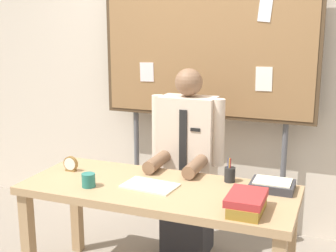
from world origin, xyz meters
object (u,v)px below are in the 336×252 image
(desk, at_px, (158,200))
(desk_clock, at_px, (71,164))
(open_notebook, at_px, (150,186))
(book_stack, at_px, (247,203))
(coffee_mug, at_px, (89,180))
(pen_holder, at_px, (230,174))
(bulletin_board, at_px, (207,48))
(person, at_px, (187,171))
(paper_tray, at_px, (272,185))

(desk, distance_m, desk_clock, 0.69)
(open_notebook, height_order, desk_clock, desk_clock)
(book_stack, bearing_deg, coffee_mug, 178.83)
(coffee_mug, bearing_deg, open_notebook, 21.66)
(book_stack, height_order, pen_holder, pen_holder)
(desk, height_order, open_notebook, open_notebook)
(book_stack, relative_size, pen_holder, 1.77)
(coffee_mug, bearing_deg, bulletin_board, 71.06)
(desk, bearing_deg, coffee_mug, -158.08)
(desk, xyz_separation_m, book_stack, (0.59, -0.18, 0.14))
(desk_clock, height_order, pen_holder, pen_holder)
(coffee_mug, bearing_deg, pen_holder, 27.21)
(person, relative_size, coffee_mug, 16.46)
(coffee_mug, relative_size, pen_holder, 0.54)
(pen_holder, bearing_deg, coffee_mug, -152.79)
(bulletin_board, bearing_deg, coffee_mug, -108.94)
(open_notebook, distance_m, paper_tray, 0.75)
(coffee_mug, bearing_deg, paper_tray, 18.85)
(person, bearing_deg, paper_tray, -28.22)
(desk, height_order, desk_clock, desk_clock)
(person, relative_size, book_stack, 4.98)
(desk, relative_size, bulletin_board, 0.80)
(desk_clock, bearing_deg, open_notebook, -7.28)
(bulletin_board, height_order, book_stack, bulletin_board)
(bulletin_board, xyz_separation_m, paper_tray, (0.67, -0.80, -0.77))
(book_stack, bearing_deg, person, 128.45)
(pen_holder, bearing_deg, bulletin_board, 117.61)
(desk, distance_m, book_stack, 0.64)
(person, xyz_separation_m, coffee_mug, (-0.40, -0.73, 0.12))
(desk_clock, distance_m, paper_tray, 1.35)
(desk_clock, distance_m, coffee_mug, 0.35)
(pen_holder, bearing_deg, desk_clock, -170.05)
(pen_holder, bearing_deg, book_stack, -65.22)
(paper_tray, bearing_deg, coffee_mug, -161.15)
(person, bearing_deg, desk, -90.00)
(person, relative_size, bulletin_board, 0.66)
(bulletin_board, bearing_deg, person, -90.03)
(book_stack, relative_size, coffee_mug, 3.30)
(desk, distance_m, open_notebook, 0.11)
(book_stack, relative_size, paper_tray, 1.09)
(desk, distance_m, bulletin_board, 1.34)
(bulletin_board, xyz_separation_m, book_stack, (0.59, -1.19, -0.75))
(bulletin_board, relative_size, coffee_mug, 24.90)
(person, xyz_separation_m, paper_tray, (0.67, -0.36, 0.10))
(desk_clock, bearing_deg, pen_holder, 9.95)
(desk_clock, relative_size, pen_holder, 0.65)
(coffee_mug, relative_size, paper_tray, 0.33)
(person, height_order, paper_tray, person)
(bulletin_board, bearing_deg, open_notebook, -92.54)
(bulletin_board, distance_m, pen_holder, 1.14)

